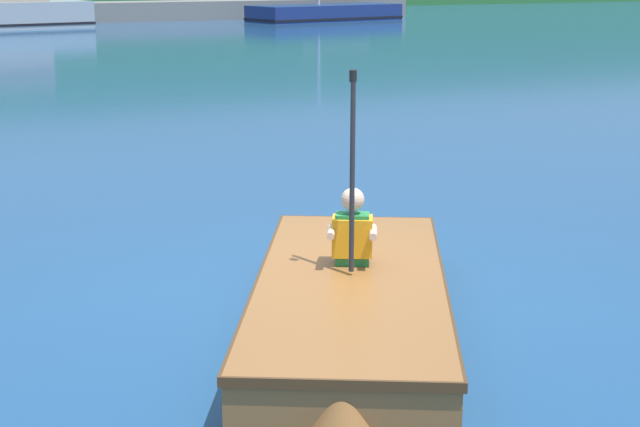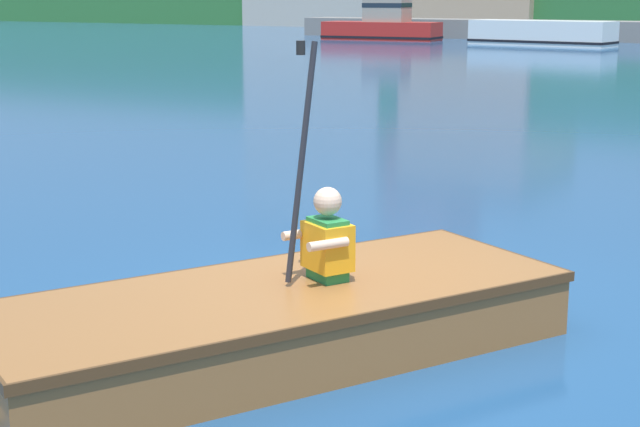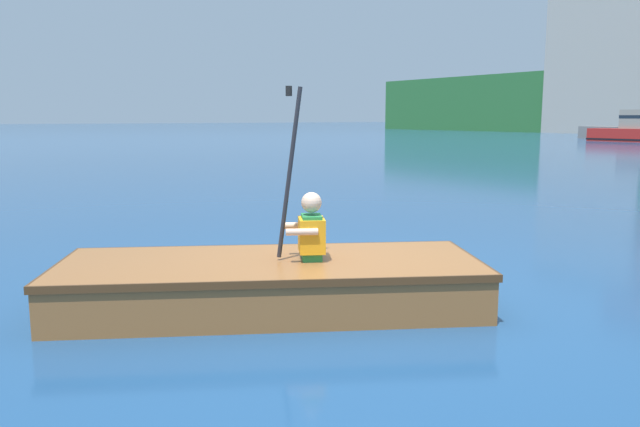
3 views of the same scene
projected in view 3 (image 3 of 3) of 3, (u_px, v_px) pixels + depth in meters
ground_plane at (352, 296)px, 5.57m from camera, size 300.00×300.00×0.00m
waterfront_warehouse_left at (622, 56)px, 60.20m from camera, size 10.62×10.13×14.81m
moored_boat_dock_center_near at (635, 131)px, 40.18m from camera, size 5.61×2.12×2.06m
rowboat_foreground at (264, 281)px, 5.20m from camera, size 2.83×3.68×0.41m
person_paddler at (310, 228)px, 5.17m from camera, size 0.44×0.44×1.42m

